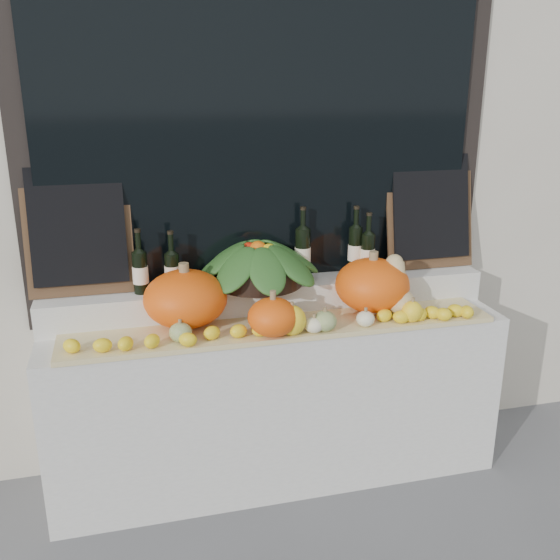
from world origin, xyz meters
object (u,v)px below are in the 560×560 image
at_px(butternut_squash, 398,291).
at_px(wine_bottle_tall, 303,252).
at_px(pumpkin_left, 185,299).
at_px(pumpkin_right, 372,285).
at_px(produce_bowl, 258,263).

xyz_separation_m(butternut_squash, wine_bottle_tall, (-0.42, 0.29, 0.15)).
height_order(butternut_squash, wine_bottle_tall, wine_bottle_tall).
distance_m(pumpkin_left, butternut_squash, 1.06).
distance_m(pumpkin_left, pumpkin_right, 0.94).
bearing_deg(pumpkin_right, produce_bowl, 162.96).
xyz_separation_m(pumpkin_right, wine_bottle_tall, (-0.31, 0.21, 0.13)).
relative_size(pumpkin_left, pumpkin_right, 1.05).
relative_size(butternut_squash, wine_bottle_tall, 0.78).
xyz_separation_m(pumpkin_left, pumpkin_right, (0.94, -0.03, -0.00)).
distance_m(butternut_squash, wine_bottle_tall, 0.53).
height_order(pumpkin_right, wine_bottle_tall, wine_bottle_tall).
bearing_deg(produce_bowl, butternut_squash, -20.57).
height_order(pumpkin_left, butternut_squash, butternut_squash).
relative_size(produce_bowl, wine_bottle_tall, 1.81).
distance_m(pumpkin_left, wine_bottle_tall, 0.68).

